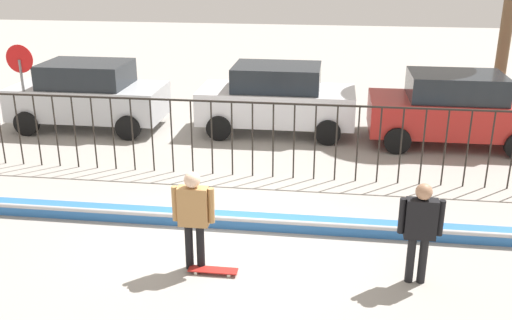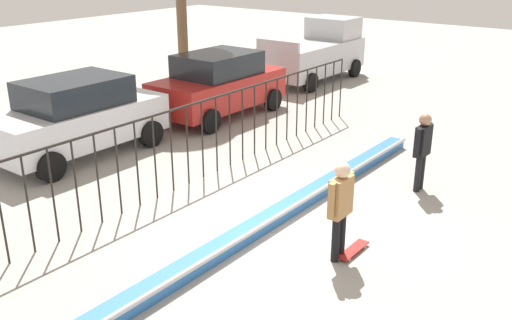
% 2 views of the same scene
% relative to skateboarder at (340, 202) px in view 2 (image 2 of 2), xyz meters
% --- Properties ---
extents(ground_plane, '(60.00, 60.00, 0.00)m').
position_rel_skateboarder_xyz_m(ground_plane, '(0.36, 1.14, -1.02)').
color(ground_plane, '#9E9991').
extents(bowl_coping_ledge, '(11.00, 0.40, 0.27)m').
position_rel_skateboarder_xyz_m(bowl_coping_ledge, '(0.36, 1.60, -0.90)').
color(bowl_coping_ledge, '#2D6BB7').
rests_on(bowl_coping_ledge, ground).
extents(perimeter_fence, '(14.04, 0.04, 1.75)m').
position_rel_skateboarder_xyz_m(perimeter_fence, '(0.36, 4.15, 0.06)').
color(perimeter_fence, black).
rests_on(perimeter_fence, ground).
extents(skateboarder, '(0.69, 0.26, 1.70)m').
position_rel_skateboarder_xyz_m(skateboarder, '(0.00, 0.00, 0.00)').
color(skateboarder, black).
rests_on(skateboarder, ground).
extents(skateboard, '(0.80, 0.20, 0.07)m').
position_rel_skateboarder_xyz_m(skateboard, '(0.32, -0.12, -0.96)').
color(skateboard, '#A51E19').
rests_on(skateboard, ground).
extents(camera_operator, '(0.67, 0.25, 1.67)m').
position_rel_skateboarder_xyz_m(camera_operator, '(3.51, 0.07, -0.02)').
color(camera_operator, black).
rests_on(camera_operator, ground).
extents(parked_car_white, '(4.30, 2.12, 1.90)m').
position_rel_skateboarder_xyz_m(parked_car_white, '(0.56, 7.57, -0.05)').
color(parked_car_white, silver).
rests_on(parked_car_white, ground).
extents(parked_car_red, '(4.30, 2.12, 1.90)m').
position_rel_skateboarder_xyz_m(parked_car_red, '(5.23, 7.11, -0.05)').
color(parked_car_red, '#B2231E').
rests_on(parked_car_red, ground).
extents(pickup_truck, '(4.70, 2.12, 2.24)m').
position_rel_skateboarder_xyz_m(pickup_truck, '(11.25, 7.43, 0.02)').
color(pickup_truck, '#B7B7BC').
rests_on(pickup_truck, ground).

